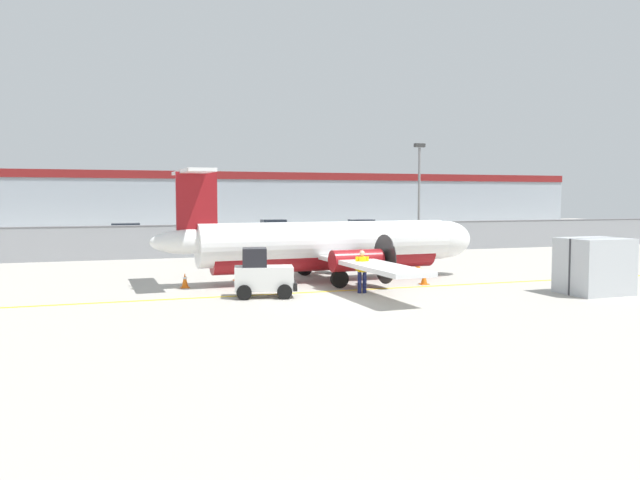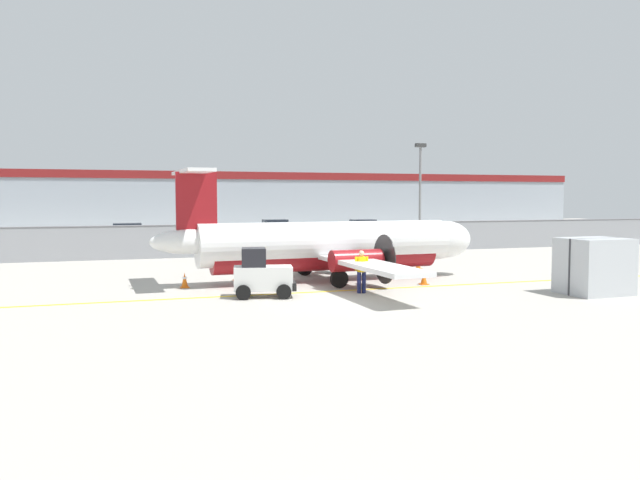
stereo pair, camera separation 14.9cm
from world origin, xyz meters
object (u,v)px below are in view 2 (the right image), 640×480
at_px(traffic_cone_far_left, 185,280).
at_px(apron_light_pole, 420,189).
at_px(parked_car_3, 276,228).
at_px(baggage_tug, 262,275).
at_px(ground_crew_worker, 362,269).
at_px(cargo_container, 594,266).
at_px(parked_car_1, 126,233).
at_px(traffic_cone_near_left, 237,274).
at_px(traffic_cone_near_right, 418,263).
at_px(commuter_airplane, 333,246).
at_px(parked_car_0, 53,238).
at_px(parked_car_2, 240,236).
at_px(parked_car_4, 364,228).
at_px(traffic_cone_far_right, 424,277).

bearing_deg(traffic_cone_far_left, apron_light_pole, 32.19).
relative_size(traffic_cone_far_left, apron_light_pole, 0.09).
xyz_separation_m(traffic_cone_far_left, parked_car_3, (11.67, 30.76, 0.58)).
relative_size(baggage_tug, ground_crew_worker, 1.47).
relative_size(cargo_container, parked_car_1, 0.58).
xyz_separation_m(traffic_cone_near_left, traffic_cone_near_right, (9.93, 1.51, 0.00)).
bearing_deg(traffic_cone_near_right, commuter_airplane, -153.43).
bearing_deg(traffic_cone_near_right, parked_car_0, 136.23).
bearing_deg(traffic_cone_near_left, apron_light_pole, 32.18).
xyz_separation_m(baggage_tug, parked_car_3, (9.13, 34.14, 0.04)).
xyz_separation_m(traffic_cone_near_right, parked_car_2, (-6.40, 16.15, 0.58)).
distance_m(parked_car_0, apron_light_pole, 26.16).
bearing_deg(ground_crew_worker, parked_car_1, -153.87).
xyz_separation_m(baggage_tug, parked_car_4, (17.06, 31.63, 0.04)).
distance_m(baggage_tug, parked_car_3, 35.34).
bearing_deg(traffic_cone_far_right, parked_car_4, 72.52).
distance_m(baggage_tug, ground_crew_worker, 3.98).
height_order(ground_crew_worker, parked_car_3, same).
relative_size(parked_car_3, parked_car_4, 0.99).
bearing_deg(cargo_container, traffic_cone_near_left, 145.05).
height_order(baggage_tug, traffic_cone_near_left, baggage_tug).
xyz_separation_m(traffic_cone_near_left, traffic_cone_far_right, (7.49, -3.83, 0.00)).
distance_m(parked_car_0, parked_car_3, 20.76).
height_order(traffic_cone_near_left, parked_car_0, parked_car_0).
bearing_deg(commuter_airplane, parked_car_3, 78.32).
height_order(cargo_container, traffic_cone_near_left, cargo_container).
height_order(traffic_cone_near_left, parked_car_1, parked_car_1).
bearing_deg(parked_car_4, traffic_cone_far_right, -105.57).
relative_size(parked_car_0, parked_car_1, 1.04).
bearing_deg(parked_car_2, parked_car_3, 70.56).
xyz_separation_m(traffic_cone_near_left, apron_light_pole, (13.63, 8.58, 3.99)).
distance_m(cargo_container, traffic_cone_near_right, 10.16).
xyz_separation_m(commuter_airplane, parked_car_2, (-0.60, 19.06, -0.71)).
relative_size(ground_crew_worker, parked_car_4, 0.40).
xyz_separation_m(traffic_cone_near_right, traffic_cone_far_right, (-2.44, -5.34, 0.00)).
xyz_separation_m(ground_crew_worker, cargo_container, (8.59, -3.03, 0.15)).
distance_m(parked_car_3, apron_light_pole, 21.35).
height_order(baggage_tug, parked_car_3, baggage_tug).
xyz_separation_m(cargo_container, parked_car_3, (-3.44, 37.43, -0.21)).
height_order(traffic_cone_far_left, apron_light_pole, apron_light_pole).
height_order(traffic_cone_far_left, parked_car_4, parked_car_4).
bearing_deg(parked_car_1, commuter_airplane, 108.42).
distance_m(ground_crew_worker, parked_car_0, 28.81).
height_order(traffic_cone_far_right, parked_car_2, parked_car_2).
distance_m(ground_crew_worker, parked_car_2, 22.90).
relative_size(ground_crew_worker, traffic_cone_near_left, 2.66).
bearing_deg(parked_car_1, parked_car_3, -162.28).
bearing_deg(baggage_tug, traffic_cone_far_right, 20.07).
bearing_deg(parked_car_2, baggage_tug, -92.20).
distance_m(traffic_cone_near_right, apron_light_pole, 8.92).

